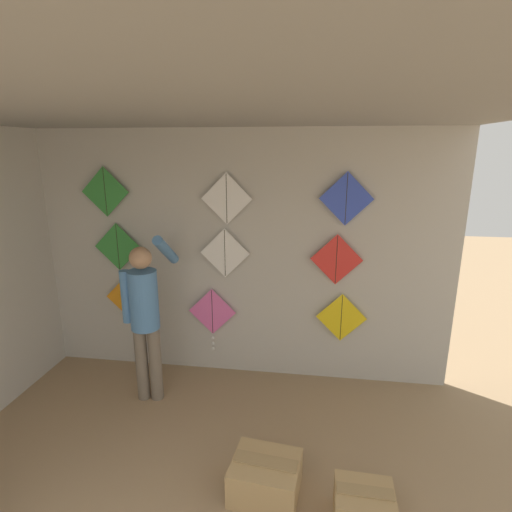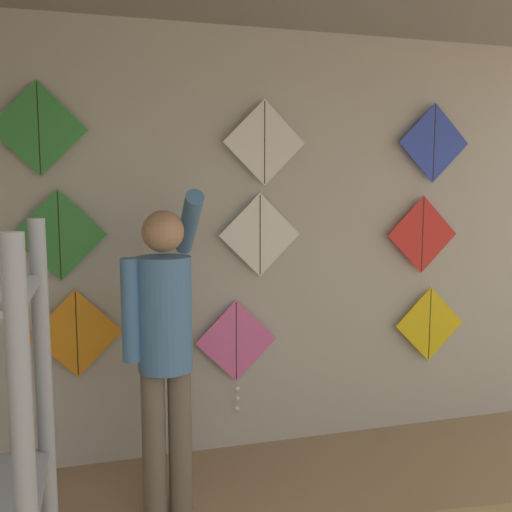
{
  "view_description": "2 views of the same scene",
  "coord_description": "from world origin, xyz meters",
  "views": [
    {
      "loc": [
        0.97,
        -0.7,
        2.58
      ],
      "look_at": [
        0.41,
        3.22,
        1.52
      ],
      "focal_mm": 28.0,
      "sensor_mm": 36.0,
      "label": 1
    },
    {
      "loc": [
        -1.01,
        -0.13,
        1.8
      ],
      "look_at": [
        -0.07,
        3.22,
        1.36
      ],
      "focal_mm": 40.0,
      "sensor_mm": 36.0,
      "label": 2
    }
  ],
  "objects": [
    {
      "name": "kite_3",
      "position": [
        -1.23,
        3.46,
        1.5
      ],
      "size": [
        0.55,
        0.01,
        0.55
      ],
      "color": "#338C38"
    },
    {
      "name": "kite_8",
      "position": [
        1.3,
        3.46,
        2.09
      ],
      "size": [
        0.55,
        0.01,
        0.55
      ],
      "color": "blue"
    },
    {
      "name": "back_panel",
      "position": [
        0.0,
        3.55,
        1.4
      ],
      "size": [
        5.01,
        0.06,
        2.8
      ],
      "primitive_type": "cube",
      "color": "#BCB7AD",
      "rests_on": "ground"
    },
    {
      "name": "kite_0",
      "position": [
        -1.15,
        3.46,
        0.89
      ],
      "size": [
        0.55,
        0.01,
        0.55
      ],
      "color": "orange"
    },
    {
      "name": "kite_5",
      "position": [
        1.24,
        3.46,
        1.44
      ],
      "size": [
        0.55,
        0.01,
        0.55
      ],
      "color": "red"
    },
    {
      "name": "kite_7",
      "position": [
        0.06,
        3.46,
        2.07
      ],
      "size": [
        0.55,
        0.01,
        0.55
      ],
      "color": "white"
    },
    {
      "name": "kite_1",
      "position": [
        -0.14,
        3.46,
        0.72
      ],
      "size": [
        0.55,
        0.04,
        0.76
      ],
      "color": "pink"
    },
    {
      "name": "kite_2",
      "position": [
        1.32,
        3.46,
        0.78
      ],
      "size": [
        0.55,
        0.01,
        0.55
      ],
      "color": "yellow"
    },
    {
      "name": "shopkeeper",
      "position": [
        -0.68,
        2.86,
        1.0
      ],
      "size": [
        0.45,
        0.64,
        1.78
      ],
      "rotation": [
        0.0,
        0.0,
        0.1
      ],
      "color": "#726656",
      "rests_on": "ground"
    },
    {
      "name": "kite_6",
      "position": [
        -1.32,
        3.46,
        2.12
      ],
      "size": [
        0.55,
        0.01,
        0.55
      ],
      "color": "#338C38"
    },
    {
      "name": "kite_4",
      "position": [
        0.02,
        3.46,
        1.47
      ],
      "size": [
        0.55,
        0.01,
        0.55
      ],
      "color": "white"
    }
  ]
}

